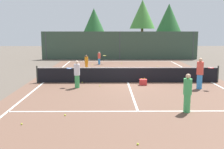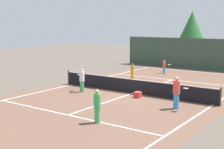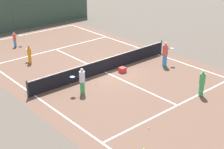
% 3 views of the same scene
% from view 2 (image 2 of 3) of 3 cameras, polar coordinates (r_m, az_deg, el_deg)
% --- Properties ---
extents(ground_plane, '(80.00, 80.00, 0.00)m').
position_cam_2_polar(ground_plane, '(21.74, 3.71, -3.40)').
color(ground_plane, brown).
extents(court_surface, '(13.00, 25.00, 0.01)m').
position_cam_2_polar(court_surface, '(21.74, 3.71, -3.39)').
color(court_surface, brown).
rests_on(court_surface, ground_plane).
extents(tennis_net, '(11.90, 0.10, 1.10)m').
position_cam_2_polar(tennis_net, '(21.64, 3.72, -2.08)').
color(tennis_net, '#333833').
rests_on(tennis_net, ground_plane).
extents(perimeter_fence, '(18.00, 0.12, 3.20)m').
position_cam_2_polar(perimeter_fence, '(34.11, 16.17, 3.52)').
color(perimeter_fence, '#384C3D').
rests_on(perimeter_fence, ground_plane).
extents(tree_1, '(3.19, 3.19, 6.14)m').
position_cam_2_polar(tree_1, '(39.37, 14.12, 8.27)').
color(tree_1, brown).
rests_on(tree_1, ground_plane).
extents(player_0, '(0.44, 0.87, 1.35)m').
position_cam_2_polar(player_0, '(27.42, 3.69, 0.69)').
color(player_0, orange).
rests_on(player_0, ground_plane).
extents(player_1, '(0.89, 0.70, 1.63)m').
position_cam_2_polar(player_1, '(22.10, -5.42, -0.99)').
color(player_1, '#3FA559').
rests_on(player_1, ground_plane).
extents(player_2, '(0.83, 0.33, 1.26)m').
position_cam_2_polar(player_2, '(30.73, 9.36, 1.41)').
color(player_2, '#388CD8').
rests_on(player_2, ground_plane).
extents(player_3, '(0.97, 0.50, 1.81)m').
position_cam_2_polar(player_3, '(18.00, 11.50, -3.15)').
color(player_3, '#388CD8').
rests_on(player_3, ground_plane).
extents(player_4, '(0.35, 0.35, 1.63)m').
position_cam_2_polar(player_4, '(15.19, -2.66, -5.62)').
color(player_4, '#3FA559').
rests_on(player_4, ground_plane).
extents(ball_crate, '(0.43, 0.39, 0.43)m').
position_cam_2_polar(ball_crate, '(20.55, 4.63, -3.62)').
color(ball_crate, red).
rests_on(ball_crate, ground_plane).
extents(tennis_ball_0, '(0.07, 0.07, 0.07)m').
position_cam_2_polar(tennis_ball_0, '(14.88, -18.02, -9.61)').
color(tennis_ball_0, '#CCE533').
rests_on(tennis_ball_0, ground_plane).
extents(tennis_ball_1, '(0.07, 0.07, 0.07)m').
position_cam_2_polar(tennis_ball_1, '(30.96, 8.02, 0.34)').
color(tennis_ball_1, '#CCE533').
rests_on(tennis_ball_1, ground_plane).
extents(tennis_ball_2, '(0.07, 0.07, 0.07)m').
position_cam_2_polar(tennis_ball_2, '(23.97, 10.29, -2.27)').
color(tennis_ball_2, '#CCE533').
rests_on(tennis_ball_2, ground_plane).
extents(tennis_ball_3, '(0.07, 0.07, 0.07)m').
position_cam_2_polar(tennis_ball_3, '(23.80, 9.76, -2.33)').
color(tennis_ball_3, '#CCE533').
rests_on(tennis_ball_3, ground_plane).
extents(tennis_ball_4, '(0.07, 0.07, 0.07)m').
position_cam_2_polar(tennis_ball_4, '(23.79, -3.22, -2.22)').
color(tennis_ball_4, '#CCE533').
rests_on(tennis_ball_4, ground_plane).
extents(tennis_ball_5, '(0.07, 0.07, 0.07)m').
position_cam_2_polar(tennis_ball_5, '(21.72, -2.03, -3.30)').
color(tennis_ball_5, '#CCE533').
rests_on(tennis_ball_5, ground_plane).
extents(tennis_ball_6, '(0.07, 0.07, 0.07)m').
position_cam_2_polar(tennis_ball_6, '(30.34, 13.47, -0.00)').
color(tennis_ball_6, '#CCE533').
rests_on(tennis_ball_6, ground_plane).
extents(tennis_ball_7, '(0.07, 0.07, 0.07)m').
position_cam_2_polar(tennis_ball_7, '(23.06, 11.51, -2.75)').
color(tennis_ball_7, '#CCE533').
rests_on(tennis_ball_7, ground_plane).
extents(tennis_ball_8, '(0.07, 0.07, 0.07)m').
position_cam_2_polar(tennis_ball_8, '(18.53, -15.92, -5.83)').
color(tennis_ball_8, '#CCE533').
rests_on(tennis_ball_8, ground_plane).
extents(tennis_ball_9, '(0.07, 0.07, 0.07)m').
position_cam_2_polar(tennis_ball_9, '(23.30, -2.68, -2.46)').
color(tennis_ball_9, '#CCE533').
rests_on(tennis_ball_9, ground_plane).
extents(tennis_ball_10, '(0.07, 0.07, 0.07)m').
position_cam_2_polar(tennis_ball_10, '(27.30, 18.15, -1.20)').
color(tennis_ball_10, '#CCE533').
rests_on(tennis_ball_10, ground_plane).
extents(tennis_ball_12, '(0.07, 0.07, 0.07)m').
position_cam_2_polar(tennis_ball_12, '(22.27, 5.90, -3.04)').
color(tennis_ball_12, '#CCE533').
rests_on(tennis_ball_12, ground_plane).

